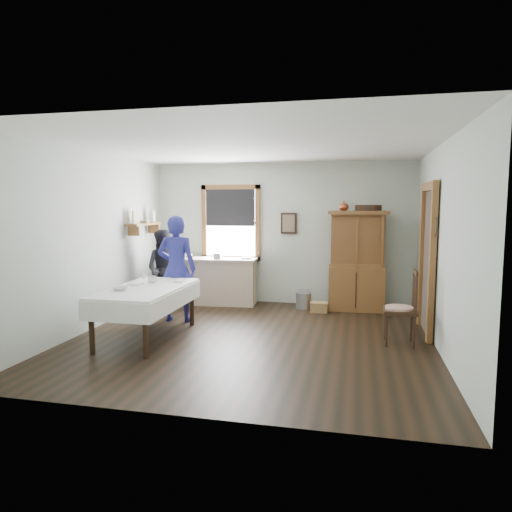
% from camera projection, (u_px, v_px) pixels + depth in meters
% --- Properties ---
extents(room, '(5.01, 5.01, 2.70)m').
position_uv_depth(room, '(252.00, 244.00, 6.36)').
color(room, black).
rests_on(room, ground).
extents(window, '(1.18, 0.07, 1.48)m').
position_uv_depth(window, '(231.00, 219.00, 8.93)').
color(window, white).
rests_on(window, room).
extents(doorway, '(0.09, 1.14, 2.22)m').
position_uv_depth(doorway, '(428.00, 255.00, 6.67)').
color(doorway, '#41362E').
rests_on(doorway, room).
extents(wall_shelf, '(0.24, 1.00, 0.44)m').
position_uv_depth(wall_shelf, '(145.00, 223.00, 8.34)').
color(wall_shelf, brown).
rests_on(wall_shelf, room).
extents(framed_picture, '(0.30, 0.04, 0.40)m').
position_uv_depth(framed_picture, '(289.00, 223.00, 8.69)').
color(framed_picture, black).
rests_on(framed_picture, room).
extents(rug_beater, '(0.01, 0.27, 0.27)m').
position_uv_depth(rug_beater, '(435.00, 218.00, 6.08)').
color(rug_beater, black).
rests_on(rug_beater, room).
extents(work_counter, '(1.59, 0.71, 0.89)m').
position_uv_depth(work_counter, '(216.00, 281.00, 8.77)').
color(work_counter, tan).
rests_on(work_counter, room).
extents(china_hutch, '(1.08, 0.56, 1.79)m').
position_uv_depth(china_hutch, '(357.00, 261.00, 8.18)').
color(china_hutch, brown).
rests_on(china_hutch, room).
extents(dining_table, '(0.99, 1.85, 0.74)m').
position_uv_depth(dining_table, '(147.00, 313.00, 6.46)').
color(dining_table, white).
rests_on(dining_table, room).
extents(spindle_chair, '(0.47, 0.47, 1.03)m').
position_uv_depth(spindle_chair, '(400.00, 307.00, 6.18)').
color(spindle_chair, black).
rests_on(spindle_chair, room).
extents(pail, '(0.32, 0.32, 0.30)m').
position_uv_depth(pail, '(304.00, 301.00, 8.36)').
color(pail, gray).
rests_on(pail, room).
extents(wicker_basket, '(0.31, 0.23, 0.18)m').
position_uv_depth(wicker_basket, '(319.00, 307.00, 8.10)').
color(wicker_basket, '#A57A4B').
rests_on(wicker_basket, room).
extents(woman_blue, '(0.62, 0.44, 1.60)m').
position_uv_depth(woman_blue, '(177.00, 273.00, 7.41)').
color(woman_blue, navy).
rests_on(woman_blue, room).
extents(figure_dark, '(0.69, 0.55, 1.35)m').
position_uv_depth(figure_dark, '(165.00, 272.00, 8.31)').
color(figure_dark, black).
rests_on(figure_dark, room).
extents(table_cup_a, '(0.17, 0.17, 0.11)m').
position_uv_depth(table_cup_a, '(152.00, 280.00, 6.78)').
color(table_cup_a, silver).
rests_on(table_cup_a, dining_table).
extents(table_cup_b, '(0.10, 0.10, 0.09)m').
position_uv_depth(table_cup_b, '(144.00, 276.00, 7.17)').
color(table_cup_b, silver).
rests_on(table_cup_b, dining_table).
extents(table_bowl, '(0.30, 0.30, 0.06)m').
position_uv_depth(table_bowl, '(120.00, 288.00, 6.19)').
color(table_bowl, silver).
rests_on(table_bowl, dining_table).
extents(counter_book, '(0.20, 0.24, 0.02)m').
position_uv_depth(counter_book, '(241.00, 258.00, 8.64)').
color(counter_book, '#735F4C').
rests_on(counter_book, work_counter).
extents(counter_bowl, '(0.27, 0.27, 0.07)m').
position_uv_depth(counter_bowl, '(187.00, 255.00, 8.89)').
color(counter_bowl, silver).
rests_on(counter_bowl, work_counter).
extents(shelf_bowl, '(0.22, 0.22, 0.05)m').
position_uv_depth(shelf_bowl, '(145.00, 221.00, 8.35)').
color(shelf_bowl, silver).
rests_on(shelf_bowl, wall_shelf).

